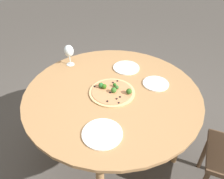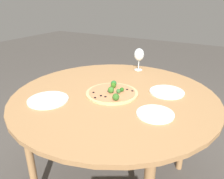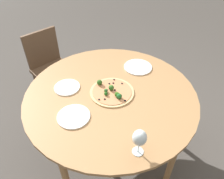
{
  "view_description": "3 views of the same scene",
  "coord_description": "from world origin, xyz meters",
  "px_view_note": "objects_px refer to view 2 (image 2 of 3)",
  "views": [
    {
      "loc": [
        -1.02,
        0.79,
        1.8
      ],
      "look_at": [
        -0.01,
        0.01,
        0.81
      ],
      "focal_mm": 35.0,
      "sensor_mm": 36.0,
      "label": 1
    },
    {
      "loc": [
        -1.15,
        -0.63,
        1.37
      ],
      "look_at": [
        -0.01,
        0.01,
        0.81
      ],
      "focal_mm": 35.0,
      "sensor_mm": 36.0,
      "label": 2
    },
    {
      "loc": [
        1.23,
        -0.23,
        1.91
      ],
      "look_at": [
        -0.01,
        0.01,
        0.81
      ],
      "focal_mm": 35.0,
      "sensor_mm": 36.0,
      "label": 3
    }
  ],
  "objects_px": {
    "wine_glass": "(139,55)",
    "plate_far": "(48,100)",
    "plate_side": "(155,114)",
    "plate_near": "(167,92)",
    "pizza": "(112,92)"
  },
  "relations": [
    {
      "from": "pizza",
      "to": "wine_glass",
      "type": "bearing_deg",
      "value": 5.31
    },
    {
      "from": "plate_near",
      "to": "plate_far",
      "type": "height_order",
      "value": "same"
    },
    {
      "from": "plate_side",
      "to": "plate_near",
      "type": "bearing_deg",
      "value": 5.64
    },
    {
      "from": "wine_glass",
      "to": "plate_far",
      "type": "relative_size",
      "value": 0.76
    },
    {
      "from": "plate_far",
      "to": "plate_side",
      "type": "relative_size",
      "value": 1.21
    },
    {
      "from": "pizza",
      "to": "plate_near",
      "type": "height_order",
      "value": "pizza"
    },
    {
      "from": "pizza",
      "to": "plate_near",
      "type": "xyz_separation_m",
      "value": [
        0.2,
        -0.31,
        -0.01
      ]
    },
    {
      "from": "pizza",
      "to": "plate_far",
      "type": "distance_m",
      "value": 0.41
    },
    {
      "from": "wine_glass",
      "to": "plate_side",
      "type": "xyz_separation_m",
      "value": [
        -0.67,
        -0.39,
        -0.13
      ]
    },
    {
      "from": "plate_near",
      "to": "plate_side",
      "type": "relative_size",
      "value": 1.12
    },
    {
      "from": "plate_near",
      "to": "wine_glass",
      "type": "bearing_deg",
      "value": 45.4
    },
    {
      "from": "pizza",
      "to": "wine_glass",
      "type": "xyz_separation_m",
      "value": [
        0.55,
        0.05,
        0.12
      ]
    },
    {
      "from": "pizza",
      "to": "plate_side",
      "type": "bearing_deg",
      "value": -110.25
    },
    {
      "from": "plate_side",
      "to": "wine_glass",
      "type": "bearing_deg",
      "value": 30.01
    },
    {
      "from": "pizza",
      "to": "wine_glass",
      "type": "distance_m",
      "value": 0.56
    }
  ]
}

